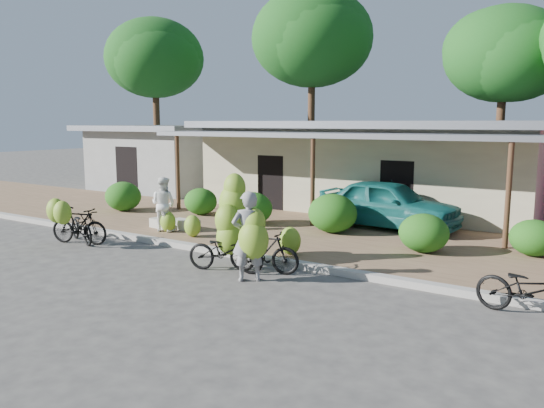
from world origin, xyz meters
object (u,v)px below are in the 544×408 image
Objects in this scene: bystander at (163,204)px; teal_van at (388,204)px; tree_far_center at (310,37)px; tree_center_right at (501,52)px; sack_near at (186,225)px; bike_left at (77,224)px; vendor at (248,236)px; bike_far_right at (532,290)px; bike_far_left at (78,224)px; bike_center at (230,231)px; sack_far at (162,223)px; bike_right at (260,245)px; tree_back_left at (154,57)px.

bystander is 6.75m from teal_van.
tree_center_right is at bearing 3.18° from tree_far_center.
sack_near is 0.53× the size of bystander.
vendor is (5.85, -0.18, 0.38)m from bike_left.
tree_far_center is 5.05× the size of bike_far_right.
vendor reaches higher than bike_far_left.
sack_near is (1.48, 2.70, -0.31)m from bike_left.
bike_center is (6.29, -14.99, -6.71)m from tree_far_center.
tree_far_center is at bearing 102.55° from sack_near.
bike_center reaches higher than sack_far.
bystander is (-3.87, 1.82, 0.05)m from bike_center.
bike_right is (0.91, -0.15, -0.20)m from bike_center.
tree_far_center is 13.76m from teal_van.
bike_far_left is 0.85× the size of bike_center.
bike_right is 0.88× the size of vendor.
sack_far is at bearing 49.01° from bike_center.
teal_van is (15.82, -6.11, -5.96)m from tree_back_left.
vendor reaches higher than sack_far.
tree_center_right is at bearing 11.63° from tree_back_left.
tree_far_center is 16.80m from bike_far_left.
vendor reaches higher than bystander.
vendor is at bearing 178.36° from teal_van.
tree_far_center is at bearing 44.56° from teal_van.
sack_far is (-0.79, -0.20, -0.01)m from sack_near.
tree_center_right is at bearing -42.61° from bike_left.
tree_far_center is at bearing -105.14° from vendor.
tree_center_right reaches higher than bike_far_left.
tree_far_center is 5.20× the size of vendor.
teal_van is at bearing 50.62° from bike_far_right.
bike_far_left is 2.43m from bystander.
bike_far_right is (3.47, -15.21, -5.75)m from tree_center_right.
bike_left is (-7.66, -15.87, -5.67)m from tree_center_right.
sack_near is 0.20× the size of teal_van.
teal_van is at bearing -26.72° from bike_far_left.
bike_far_right is (11.13, 0.66, -0.09)m from bike_left.
tree_back_left is at bearing -159.44° from tree_far_center.
sack_near is at bearing -137.15° from bystander.
bystander is 0.37× the size of teal_van.
bike_far_right is 2.62× the size of sack_far.
bike_center is 2.88× the size of sack_far.
bike_right is (5.86, 0.23, 0.10)m from bike_left.
sack_far is at bearing -166.03° from sack_near.
vendor reaches higher than bike_far_right.
bike_far_left is (9.16, -12.20, -6.29)m from tree_back_left.
teal_van is (5.00, 3.55, 0.59)m from sack_near.
tree_center_right is 10.89× the size of sack_far.
tree_center_right is 11.08m from teal_van.
vendor reaches higher than teal_van.
tree_back_left is at bearing 72.80° from teal_van.
tree_back_left reaches higher than bike_far_right.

